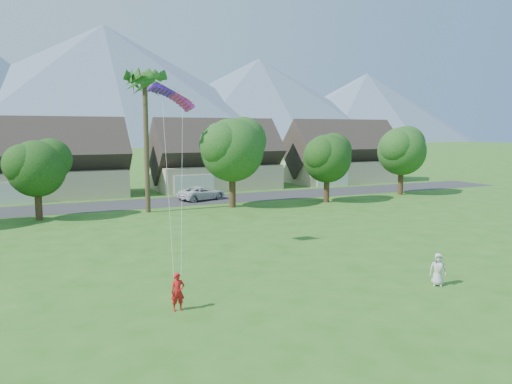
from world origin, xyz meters
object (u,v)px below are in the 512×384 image
watcher (438,269)px  parafoil_kite (172,94)px  kite_flyer (178,292)px  parked_car (202,193)px

watcher → parafoil_kite: size_ratio=0.58×
watcher → parafoil_kite: parafoil_kite is taller
parafoil_kite → kite_flyer: bearing=-105.0°
watcher → parked_car: (-0.48, 32.59, -0.06)m
kite_flyer → parked_car: kite_flyer is taller
watcher → parked_car: size_ratio=0.30×
watcher → parked_car: 32.59m
watcher → parafoil_kite: bearing=167.3°
kite_flyer → watcher: kite_flyer is taller
parked_car → kite_flyer: bearing=140.5°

